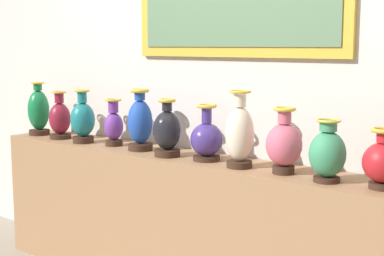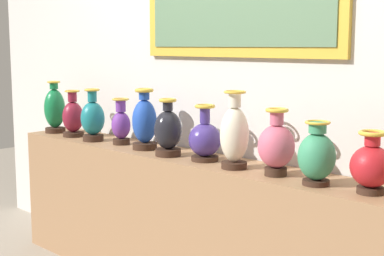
% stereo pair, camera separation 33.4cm
% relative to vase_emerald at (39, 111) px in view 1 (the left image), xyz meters
% --- Properties ---
extents(display_shelf, '(3.10, 0.39, 0.87)m').
position_rel_vase_emerald_xyz_m(display_shelf, '(1.41, 0.04, -0.61)').
color(display_shelf, '#99704C').
rests_on(display_shelf, ground_plane).
extents(back_wall, '(5.05, 0.14, 2.68)m').
position_rel_vase_emerald_xyz_m(back_wall, '(1.42, 0.30, 0.31)').
color(back_wall, silver).
rests_on(back_wall, ground_plane).
extents(vase_emerald, '(0.16, 0.16, 0.39)m').
position_rel_vase_emerald_xyz_m(vase_emerald, '(0.00, 0.00, 0.00)').
color(vase_emerald, '#382319').
rests_on(vase_emerald, display_shelf).
extents(vase_burgundy, '(0.15, 0.15, 0.33)m').
position_rel_vase_emerald_xyz_m(vase_burgundy, '(0.26, -0.01, -0.03)').
color(vase_burgundy, '#382319').
rests_on(vase_burgundy, display_shelf).
extents(vase_teal, '(0.16, 0.16, 0.36)m').
position_rel_vase_emerald_xyz_m(vase_teal, '(0.52, -0.03, -0.02)').
color(vase_teal, '#382319').
rests_on(vase_teal, display_shelf).
extents(vase_violet, '(0.13, 0.13, 0.31)m').
position_rel_vase_emerald_xyz_m(vase_violet, '(0.77, 0.03, -0.04)').
color(vase_violet, '#382319').
rests_on(vase_violet, display_shelf).
extents(vase_sapphire, '(0.16, 0.16, 0.39)m').
position_rel_vase_emerald_xyz_m(vase_sapphire, '(1.02, 0.02, -0.00)').
color(vase_sapphire, '#382319').
rests_on(vase_sapphire, display_shelf).
extents(vase_onyx, '(0.17, 0.17, 0.34)m').
position_rel_vase_emerald_xyz_m(vase_onyx, '(1.28, -0.03, -0.02)').
color(vase_onyx, '#382319').
rests_on(vase_onyx, display_shelf).
extents(vase_indigo, '(0.19, 0.19, 0.32)m').
position_rel_vase_emerald_xyz_m(vase_indigo, '(1.54, 0.02, -0.05)').
color(vase_indigo, '#382319').
rests_on(vase_indigo, display_shelf).
extents(vase_ivory, '(0.16, 0.16, 0.42)m').
position_rel_vase_emerald_xyz_m(vase_ivory, '(1.79, -0.02, 0.01)').
color(vase_ivory, '#382319').
rests_on(vase_ivory, display_shelf).
extents(vase_rose, '(0.19, 0.19, 0.34)m').
position_rel_vase_emerald_xyz_m(vase_rose, '(2.05, -0.00, -0.02)').
color(vase_rose, '#382319').
rests_on(vase_rose, display_shelf).
extents(vase_jade, '(0.18, 0.18, 0.30)m').
position_rel_vase_emerald_xyz_m(vase_jade, '(2.30, -0.03, -0.03)').
color(vase_jade, '#382319').
rests_on(vase_jade, display_shelf).
extents(vase_crimson, '(0.19, 0.19, 0.28)m').
position_rel_vase_emerald_xyz_m(vase_crimson, '(2.56, 0.01, -0.05)').
color(vase_crimson, '#382319').
rests_on(vase_crimson, display_shelf).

